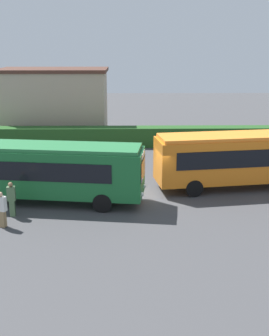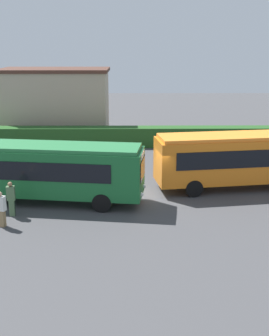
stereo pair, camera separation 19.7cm
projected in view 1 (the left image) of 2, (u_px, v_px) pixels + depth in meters
The scene contains 8 objects.
ground_plane at pixel (147, 196), 24.46m from camera, with size 103.89×103.89×0.00m, color #424244.
bus_green at pixel (47, 170), 23.01m from camera, with size 10.67×3.79×3.22m.
bus_orange at pixel (240, 157), 25.35m from camera, with size 10.30×3.87×3.29m.
person_left at pixel (2, 209), 20.08m from camera, with size 0.51×0.39×1.75m.
person_center at pixel (12, 198), 21.34m from camera, with size 0.42×0.30×1.79m.
person_right at pixel (261, 158), 28.39m from camera, with size 0.50×0.51×1.93m.
hedge_row at pixel (140, 137), 36.00m from camera, with size 63.95×1.46×1.63m, color #234F1F.
depot_building at pixel (55, 103), 39.41m from camera, with size 9.81×5.70×6.20m.
Camera 1 is at (-1.07, -23.00, 8.42)m, focal length 45.67 mm.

